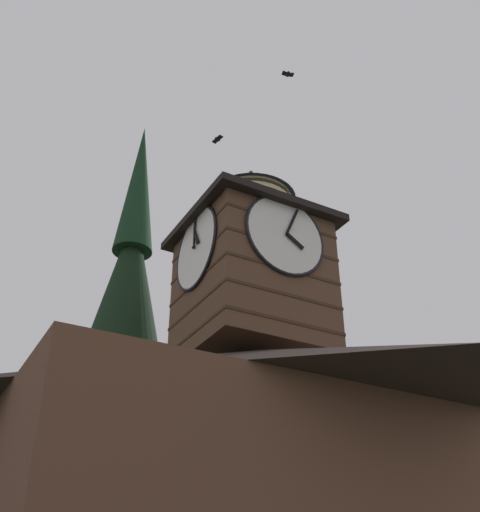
{
  "coord_description": "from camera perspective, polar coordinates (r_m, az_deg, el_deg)",
  "views": [
    {
      "loc": [
        8.36,
        14.62,
        1.39
      ],
      "look_at": [
        -0.61,
        -1.56,
        12.26
      ],
      "focal_mm": 43.99,
      "sensor_mm": 36.0,
      "label": 1
    }
  ],
  "objects": [
    {
      "name": "building_main",
      "position": [
        17.37,
        0.9,
        -21.04
      ],
      "size": [
        14.06,
        11.84,
        8.27
      ],
      "color": "brown",
      "rests_on": "ground_plane"
    },
    {
      "name": "pine_tree_behind",
      "position": [
        23.39,
        -11.16,
        -13.03
      ],
      "size": [
        5.05,
        5.05,
        21.16
      ],
      "color": "#473323",
      "rests_on": "ground_plane"
    },
    {
      "name": "moon",
      "position": [
        61.32,
        -10.7,
        -20.15
      ],
      "size": [
        1.88,
        1.88,
        1.88
      ],
      "color": "silver"
    },
    {
      "name": "flying_bird_high",
      "position": [
        26.9,
        4.37,
        16.16
      ],
      "size": [
        0.53,
        0.32,
        0.16
      ],
      "color": "black"
    },
    {
      "name": "flying_bird_low",
      "position": [
        26.78,
        -2.06,
        10.57
      ],
      "size": [
        0.3,
        0.58,
        0.16
      ],
      "color": "black"
    },
    {
      "name": "clock_tower",
      "position": [
        20.65,
        1.08,
        -1.22
      ],
      "size": [
        4.72,
        4.72,
        7.32
      ],
      "color": "brown",
      "rests_on": "building_main"
    }
  ]
}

